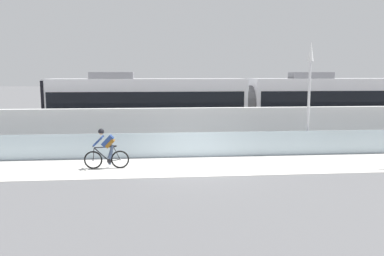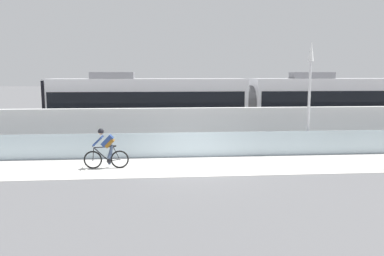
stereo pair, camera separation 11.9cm
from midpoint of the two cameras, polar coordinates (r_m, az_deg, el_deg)
The scene contains 9 objects.
ground_plane at distance 15.73m, azimuth 0.85°, elevation -5.72°, with size 200.00×200.00×0.00m, color slate.
bike_path_deck at distance 15.73m, azimuth 0.85°, elevation -5.70°, with size 32.00×3.20×0.01m, color silver.
glass_parapet at distance 17.41m, azimuth 0.25°, elevation -2.48°, with size 32.00×0.05×1.12m, color silver.
concrete_barrier_wall at distance 19.10m, azimuth -0.23°, elevation -0.09°, with size 32.00×0.36×2.07m, color white.
tram_rail_near at distance 21.71m, azimuth -0.75°, elevation -1.85°, with size 32.00×0.08×0.01m, color #595654.
tram_rail_far at distance 23.12m, azimuth -1.01°, elevation -1.24°, with size 32.00×0.08×0.01m, color #595654.
tram at distance 22.72m, azimuth 8.34°, elevation 3.31°, with size 22.56×2.54×3.81m.
cyclist_on_bike at distance 15.62m, azimuth -12.35°, elevation -3.07°, with size 1.77×0.58×1.61m.
lamp_post_antenna at distance 18.70m, azimuth 17.18°, elevation 6.32°, with size 0.28×0.28×5.20m.
Camera 2 is at (-1.46, -15.20, 3.77)m, focal length 36.10 mm.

